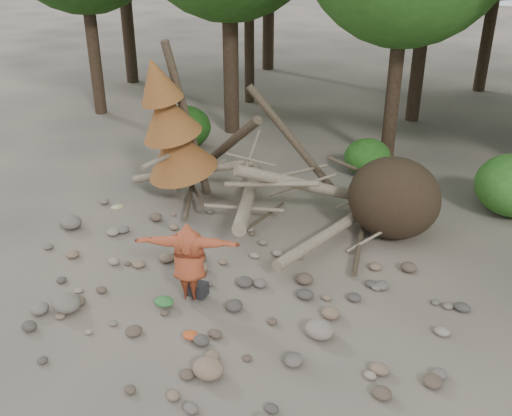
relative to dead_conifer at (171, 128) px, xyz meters
The scene contains 13 objects.
ground 5.05m from the dead_conifer, 47.26° to the right, with size 120.00×120.00×0.00m, color #514C44.
deadfall_pile 5.33m from the dead_conifer, ahead, with size 8.55×5.24×3.30m.
dead_conifer is the anchor object (origin of this frame).
bush_left 4.72m from the dead_conifer, 121.92° to the left, with size 1.80×1.80×1.44m, color #204F15.
bush_mid 6.11m from the dead_conifer, 48.52° to the left, with size 1.40×1.40×1.12m, color #2A641D.
frisbee_thrower 4.93m from the dead_conifer, 50.44° to the right, with size 2.46×1.30×1.95m.
backpack 5.09m from the dead_conifer, 48.78° to the right, with size 0.41×0.27×0.27m, color black.
cloth_green 5.34m from the dead_conifer, 56.71° to the right, with size 0.40×0.33×0.15m, color #2C6E2F.
cloth_orange 6.37m from the dead_conifer, 51.47° to the right, with size 0.31×0.25×0.11m, color #B1461E.
boulder_front_left 5.61m from the dead_conifer, 77.54° to the right, with size 0.58×0.52×0.35m, color #676156.
boulder_front_right 7.29m from the dead_conifer, 49.67° to the right, with size 0.53×0.48×0.32m, color #836652.
boulder_mid_right 7.01m from the dead_conifer, 31.48° to the right, with size 0.54×0.48×0.32m, color gray.
boulder_mid_left 3.48m from the dead_conifer, 118.16° to the right, with size 0.57×0.51×0.34m, color #645D54.
Camera 1 is at (5.65, -8.02, 6.58)m, focal length 40.00 mm.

